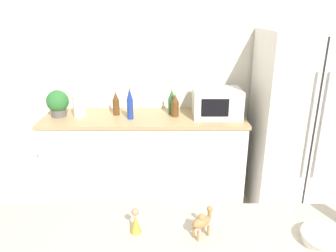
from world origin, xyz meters
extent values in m
cube|color=silver|center=(0.00, 2.73, 1.27)|extent=(8.00, 0.06, 2.55)
cube|color=white|center=(-0.32, 2.40, 0.45)|extent=(2.02, 0.60, 0.90)
cube|color=tan|center=(-0.32, 2.40, 0.92)|extent=(2.05, 0.63, 0.03)
cube|color=silver|center=(1.23, 2.32, 0.90)|extent=(0.83, 0.73, 1.80)
cube|color=black|center=(1.23, 1.95, 0.90)|extent=(0.01, 0.01, 1.73)
cylinder|color=#B2B5BA|center=(1.18, 1.93, 0.99)|extent=(0.02, 0.02, 0.99)
cylinder|color=#B2B5BA|center=(1.28, 1.93, 0.99)|extent=(0.02, 0.02, 0.99)
cube|color=#B7AD99|center=(-0.02, 0.48, 0.98)|extent=(2.22, 0.52, 0.03)
cylinder|color=#595451|center=(-1.18, 2.41, 0.98)|extent=(0.15, 0.15, 0.07)
sphere|color=#2D7033|center=(-1.18, 2.41, 1.10)|extent=(0.22, 0.22, 0.22)
cylinder|color=white|center=(-0.97, 2.39, 1.05)|extent=(0.12, 0.12, 0.23)
cube|color=white|center=(0.42, 2.42, 1.08)|extent=(0.48, 0.36, 0.28)
cube|color=black|center=(0.38, 2.24, 1.08)|extent=(0.26, 0.01, 0.17)
cylinder|color=brown|center=(-0.60, 2.45, 1.02)|extent=(0.07, 0.07, 0.16)
cone|color=brown|center=(-0.60, 2.45, 1.14)|extent=(0.07, 0.07, 0.09)
cylinder|color=gold|center=(-0.60, 2.45, 1.19)|extent=(0.02, 0.02, 0.01)
cylinder|color=navy|center=(-0.45, 2.32, 1.04)|extent=(0.06, 0.06, 0.20)
cone|color=navy|center=(-0.45, 2.32, 1.20)|extent=(0.06, 0.06, 0.11)
cylinder|color=gold|center=(-0.45, 2.32, 1.26)|extent=(0.02, 0.02, 0.01)
cylinder|color=brown|center=(0.00, 2.40, 1.01)|extent=(0.08, 0.08, 0.15)
cone|color=brown|center=(0.00, 2.40, 1.13)|extent=(0.07, 0.07, 0.08)
cylinder|color=gold|center=(0.00, 2.40, 1.18)|extent=(0.03, 0.03, 0.01)
cylinder|color=#2D6033|center=(-0.03, 2.49, 1.02)|extent=(0.08, 0.08, 0.16)
cone|color=#2D6033|center=(-0.03, 2.49, 1.15)|extent=(0.07, 0.07, 0.09)
cylinder|color=gold|center=(-0.03, 2.49, 1.20)|extent=(0.03, 0.03, 0.01)
cylinder|color=white|center=(0.63, 0.42, 1.01)|extent=(0.20, 0.20, 0.04)
torus|color=white|center=(0.63, 0.42, 1.03)|extent=(0.22, 0.22, 0.02)
ellipsoid|color=olive|center=(0.08, 0.47, 1.07)|extent=(0.11, 0.10, 0.05)
sphere|color=olive|center=(0.08, 0.47, 1.10)|extent=(0.04, 0.04, 0.04)
cylinder|color=olive|center=(0.12, 0.50, 1.10)|extent=(0.02, 0.02, 0.05)
sphere|color=olive|center=(0.12, 0.50, 1.12)|extent=(0.03, 0.03, 0.03)
cylinder|color=olive|center=(0.10, 0.50, 1.02)|extent=(0.01, 0.01, 0.05)
cylinder|color=olive|center=(0.11, 0.48, 1.02)|extent=(0.01, 0.01, 0.05)
cylinder|color=olive|center=(0.05, 0.46, 1.02)|extent=(0.01, 0.01, 0.05)
cylinder|color=olive|center=(0.06, 0.44, 1.02)|extent=(0.01, 0.01, 0.05)
cone|color=#B28933|center=(-0.22, 0.50, 1.04)|extent=(0.05, 0.05, 0.09)
sphere|color=#A37A5B|center=(-0.22, 0.50, 1.10)|extent=(0.03, 0.03, 0.03)
camera|label=1|loc=(-0.07, -0.77, 1.98)|focal=35.00mm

